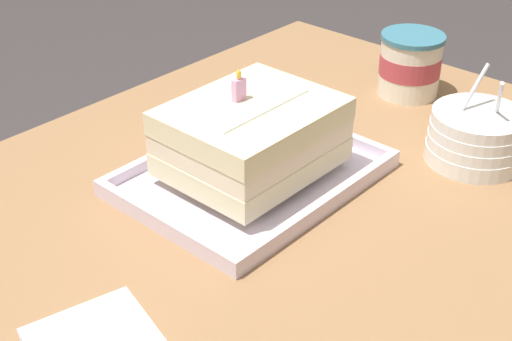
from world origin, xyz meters
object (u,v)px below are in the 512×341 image
at_px(bowl_stack, 476,137).
at_px(foil_tray, 252,176).
at_px(birthday_cake, 252,136).
at_px(ice_cream_tub, 410,64).

bearing_deg(bowl_stack, foil_tray, 141.96).
relative_size(birthday_cake, bowl_stack, 1.58).
distance_m(foil_tray, birthday_cake, 0.06).
bearing_deg(ice_cream_tub, birthday_cake, 178.57).
height_order(foil_tray, birthday_cake, birthday_cake).
height_order(bowl_stack, ice_cream_tub, bowl_stack).
relative_size(birthday_cake, ice_cream_tub, 2.07).
bearing_deg(ice_cream_tub, foil_tray, 178.57).
height_order(birthday_cake, ice_cream_tub, birthday_cake).
bearing_deg(foil_tray, birthday_cake, -90.00).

